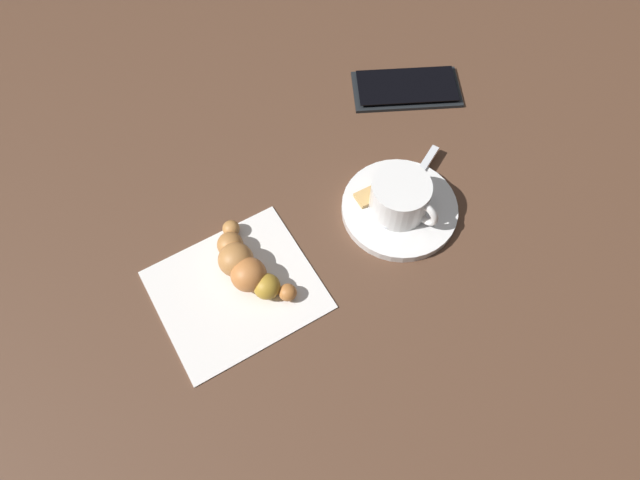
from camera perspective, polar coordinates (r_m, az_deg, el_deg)
The scene contains 8 objects.
ground_plane at distance 0.68m, azimuth 0.96°, elevation 0.44°, with size 1.80×1.80×0.00m, color #523625.
saucer at distance 0.70m, azimuth 7.74°, elevation 3.38°, with size 0.14×0.14×0.01m, color white.
espresso_cup at distance 0.67m, azimuth 7.88°, elevation 4.54°, with size 0.07×0.09×0.05m.
teaspoon at distance 0.69m, azimuth 8.19°, elevation 4.01°, with size 0.12×0.10×0.01m.
sugar_packet at distance 0.70m, azimuth 6.29°, elevation 5.02°, with size 0.07×0.02×0.01m, color tan.
napkin at distance 0.65m, azimuth -8.32°, elevation -4.89°, with size 0.17×0.15×0.00m, color white.
croissant at distance 0.64m, azimuth -7.44°, elevation -2.57°, with size 0.08×0.13×0.03m.
cell_phone at distance 0.82m, azimuth 8.60°, elevation 14.72°, with size 0.16×0.11×0.01m.
Camera 1 is at (0.13, 0.30, 0.59)m, focal length 32.19 mm.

